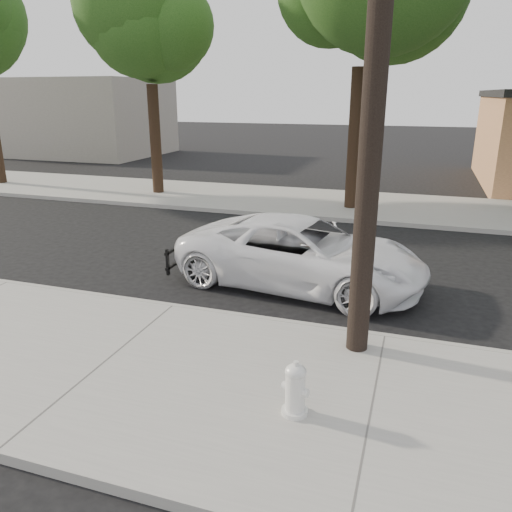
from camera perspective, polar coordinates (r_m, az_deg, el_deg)
name	(u,v)px	position (r m, az deg, el deg)	size (l,w,h in m)	color
ground	(216,276)	(11.65, -4.65, -2.31)	(120.00, 120.00, 0.00)	black
near_sidewalk	(108,364)	(8.21, -16.60, -11.71)	(90.00, 4.40, 0.15)	gray
far_sidewalk	(301,202)	(19.44, 5.13, 6.22)	(90.00, 5.00, 0.15)	gray
curb_near	(174,308)	(9.87, -9.41, -5.92)	(90.00, 0.12, 0.16)	#9E9B93
building_far	(61,117)	(38.68, -21.37, 14.61)	(14.00, 8.00, 5.00)	gray
utility_pole	(378,42)	(7.40, 13.76, 22.64)	(1.40, 0.34, 9.00)	black
tree_b	(152,35)	(20.84, -11.86, 23.52)	(4.34, 4.20, 8.45)	black
police_cruiser	(301,253)	(10.88, 5.22, 0.34)	(2.48, 5.38, 1.50)	white
fire_hydrant	(295,390)	(6.53, 4.50, -15.04)	(0.38, 0.34, 0.70)	silver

